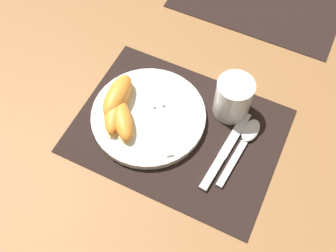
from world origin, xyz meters
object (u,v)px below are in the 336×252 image
at_px(citrus_wedge_1, 116,108).
at_px(plate, 148,117).
at_px(spoon, 246,139).
at_px(citrus_wedge_0, 117,98).
at_px(knife, 225,152).
at_px(juice_glass, 233,99).
at_px(fork, 160,110).
at_px(citrus_wedge_2, 122,119).

bearing_deg(citrus_wedge_1, plate, 19.13).
bearing_deg(spoon, citrus_wedge_0, -171.32).
bearing_deg(spoon, knife, -122.34).
relative_size(plate, juice_glass, 2.65).
bearing_deg(spoon, fork, -173.55).
bearing_deg(citrus_wedge_1, fork, 27.92).
relative_size(plate, citrus_wedge_2, 2.25).
bearing_deg(citrus_wedge_0, juice_glass, 23.89).
bearing_deg(plate, juice_glass, 33.22).
xyz_separation_m(fork, citrus_wedge_0, (-0.09, -0.02, 0.02)).
relative_size(knife, fork, 1.23).
height_order(juice_glass, citrus_wedge_1, juice_glass).
height_order(plate, juice_glass, juice_glass).
distance_m(plate, spoon, 0.21).
bearing_deg(plate, citrus_wedge_2, -133.45).
height_order(plate, spoon, plate).
height_order(fork, citrus_wedge_1, citrus_wedge_1).
relative_size(juice_glass, citrus_wedge_0, 0.78).
distance_m(knife, fork, 0.17).
relative_size(citrus_wedge_0, citrus_wedge_2, 1.09).
bearing_deg(juice_glass, citrus_wedge_2, -143.68).
xyz_separation_m(plate, juice_glass, (0.15, 0.10, 0.03)).
height_order(citrus_wedge_0, citrus_wedge_2, citrus_wedge_0).
bearing_deg(juice_glass, plate, -146.78).
relative_size(spoon, citrus_wedge_1, 1.28).
height_order(knife, citrus_wedge_2, citrus_wedge_2).
xyz_separation_m(juice_glass, citrus_wedge_0, (-0.23, -0.10, -0.01)).
height_order(fork, citrus_wedge_2, citrus_wedge_2).
bearing_deg(spoon, citrus_wedge_2, -161.38).
height_order(citrus_wedge_1, citrus_wedge_2, citrus_wedge_1).
xyz_separation_m(spoon, citrus_wedge_1, (-0.27, -0.07, 0.03)).
xyz_separation_m(spoon, citrus_wedge_0, (-0.28, -0.04, 0.03)).
bearing_deg(citrus_wedge_0, plate, 0.03).
bearing_deg(plate, spoon, 11.63).
bearing_deg(citrus_wedge_1, knife, 4.58).
bearing_deg(citrus_wedge_1, spoon, 13.45).
relative_size(juice_glass, citrus_wedge_1, 0.67).
xyz_separation_m(plate, citrus_wedge_2, (-0.04, -0.04, 0.02)).
height_order(spoon, citrus_wedge_0, citrus_wedge_0).
bearing_deg(knife, citrus_wedge_1, -175.42).
height_order(spoon, citrus_wedge_1, citrus_wedge_1).
bearing_deg(plate, citrus_wedge_0, -179.97).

